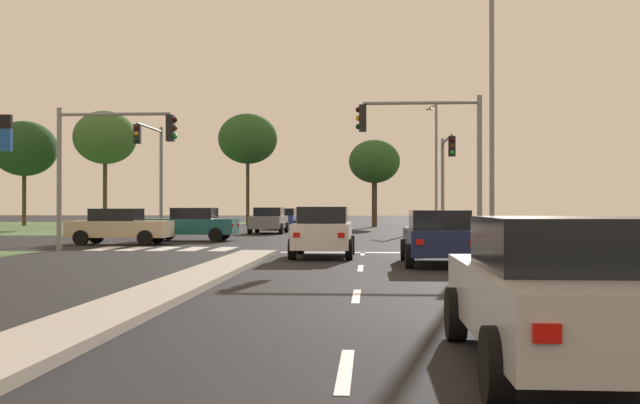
{
  "coord_description": "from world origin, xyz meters",
  "views": [
    {
      "loc": [
        3.74,
        -2.85,
        1.62
      ],
      "look_at": [
        1.79,
        26.05,
        1.8
      ],
      "focal_mm": 41.43,
      "sensor_mm": 36.0,
      "label": 1
    }
  ],
  "objects_px": {
    "car_navy_near": "(438,237)",
    "treeline_third": "(248,139)",
    "treeline_second": "(105,138)",
    "car_grey_fourth": "(269,220)",
    "car_beige_fifth": "(119,226)",
    "car_silver_sixth": "(562,291)",
    "traffic_signal_far_right": "(446,167)",
    "traffic_signal_near_right": "(434,145)",
    "car_teal_third": "(192,224)",
    "car_white_second": "(323,231)",
    "traffic_signal_near_left": "(104,152)",
    "street_lamp_third": "(436,159)",
    "treeline_fourth": "(374,162)",
    "traffic_signal_far_left": "(153,160)",
    "car_blue_seventh": "(284,218)",
    "treeline_near": "(24,149)",
    "street_lamp_second": "(488,104)"
  },
  "relations": [
    {
      "from": "car_white_second",
      "to": "treeline_second",
      "type": "bearing_deg",
      "value": 119.78
    },
    {
      "from": "car_silver_sixth",
      "to": "treeline_fourth",
      "type": "xyz_separation_m",
      "value": [
        -1.55,
        50.98,
        4.39
      ]
    },
    {
      "from": "treeline_second",
      "to": "treeline_fourth",
      "type": "xyz_separation_m",
      "value": [
        21.85,
        -0.07,
        -2.05
      ]
    },
    {
      "from": "traffic_signal_far_left",
      "to": "treeline_fourth",
      "type": "bearing_deg",
      "value": 60.4
    },
    {
      "from": "traffic_signal_far_right",
      "to": "car_silver_sixth",
      "type": "bearing_deg",
      "value": -93.69
    },
    {
      "from": "car_teal_third",
      "to": "car_grey_fourth",
      "type": "relative_size",
      "value": 0.96
    },
    {
      "from": "car_teal_third",
      "to": "treeline_fourth",
      "type": "height_order",
      "value": "treeline_fourth"
    },
    {
      "from": "traffic_signal_far_right",
      "to": "treeline_fourth",
      "type": "distance_m",
      "value": 21.2
    },
    {
      "from": "traffic_signal_far_right",
      "to": "car_teal_third",
      "type": "bearing_deg",
      "value": -164.96
    },
    {
      "from": "car_grey_fourth",
      "to": "car_beige_fifth",
      "type": "relative_size",
      "value": 1.04
    },
    {
      "from": "car_teal_third",
      "to": "treeline_near",
      "type": "bearing_deg",
      "value": 38.77
    },
    {
      "from": "treeline_third",
      "to": "car_white_second",
      "type": "bearing_deg",
      "value": -77.05
    },
    {
      "from": "traffic_signal_near_left",
      "to": "treeline_third",
      "type": "bearing_deg",
      "value": 91.18
    },
    {
      "from": "car_grey_fourth",
      "to": "treeline_second",
      "type": "height_order",
      "value": "treeline_second"
    },
    {
      "from": "traffic_signal_near_left",
      "to": "treeline_near",
      "type": "bearing_deg",
      "value": 119.73
    },
    {
      "from": "car_navy_near",
      "to": "car_grey_fourth",
      "type": "relative_size",
      "value": 1.02
    },
    {
      "from": "street_lamp_third",
      "to": "car_beige_fifth",
      "type": "bearing_deg",
      "value": -121.31
    },
    {
      "from": "traffic_signal_far_left",
      "to": "traffic_signal_near_left",
      "type": "bearing_deg",
      "value": -81.87
    },
    {
      "from": "traffic_signal_near_right",
      "to": "treeline_near",
      "type": "distance_m",
      "value": 45.93
    },
    {
      "from": "car_teal_third",
      "to": "car_beige_fifth",
      "type": "xyz_separation_m",
      "value": [
        -2.23,
        -3.71,
        -0.01
      ]
    },
    {
      "from": "car_navy_near",
      "to": "treeline_third",
      "type": "distance_m",
      "value": 44.01
    },
    {
      "from": "car_white_second",
      "to": "traffic_signal_far_left",
      "type": "bearing_deg",
      "value": 124.64
    },
    {
      "from": "car_grey_fourth",
      "to": "traffic_signal_far_right",
      "type": "distance_m",
      "value": 12.25
    },
    {
      "from": "traffic_signal_far_left",
      "to": "treeline_near",
      "type": "height_order",
      "value": "treeline_near"
    },
    {
      "from": "traffic_signal_near_right",
      "to": "traffic_signal_near_left",
      "type": "height_order",
      "value": "traffic_signal_near_right"
    },
    {
      "from": "treeline_fourth",
      "to": "car_navy_near",
      "type": "bearing_deg",
      "value": -87.64
    },
    {
      "from": "car_grey_fourth",
      "to": "traffic_signal_far_right",
      "type": "xyz_separation_m",
      "value": [
        9.95,
        -6.57,
        2.83
      ]
    },
    {
      "from": "treeline_second",
      "to": "treeline_fourth",
      "type": "distance_m",
      "value": 21.95
    },
    {
      "from": "car_silver_sixth",
      "to": "traffic_signal_far_right",
      "type": "bearing_deg",
      "value": 86.31
    },
    {
      "from": "car_white_second",
      "to": "traffic_signal_far_left",
      "type": "height_order",
      "value": "traffic_signal_far_left"
    },
    {
      "from": "street_lamp_second",
      "to": "treeline_fourth",
      "type": "distance_m",
      "value": 28.29
    },
    {
      "from": "traffic_signal_near_left",
      "to": "street_lamp_third",
      "type": "xyz_separation_m",
      "value": [
        14.66,
        30.05,
        1.61
      ]
    },
    {
      "from": "treeline_fourth",
      "to": "traffic_signal_near_right",
      "type": "bearing_deg",
      "value": -86.65
    },
    {
      "from": "car_blue_seventh",
      "to": "traffic_signal_near_right",
      "type": "relative_size",
      "value": 0.79
    },
    {
      "from": "street_lamp_third",
      "to": "car_blue_seventh",
      "type": "bearing_deg",
      "value": -163.92
    },
    {
      "from": "car_blue_seventh",
      "to": "street_lamp_third",
      "type": "bearing_deg",
      "value": -163.92
    },
    {
      "from": "traffic_signal_near_right",
      "to": "car_grey_fourth",
      "type": "bearing_deg",
      "value": 114.89
    },
    {
      "from": "street_lamp_third",
      "to": "treeline_second",
      "type": "xyz_separation_m",
      "value": [
        -26.47,
        2.28,
        1.99
      ]
    },
    {
      "from": "car_silver_sixth",
      "to": "street_lamp_third",
      "type": "bearing_deg",
      "value": 86.4
    },
    {
      "from": "treeline_third",
      "to": "car_beige_fifth",
      "type": "bearing_deg",
      "value": -90.34
    },
    {
      "from": "car_navy_near",
      "to": "treeline_third",
      "type": "bearing_deg",
      "value": 106.49
    },
    {
      "from": "car_navy_near",
      "to": "traffic_signal_near_right",
      "type": "relative_size",
      "value": 0.81
    },
    {
      "from": "car_grey_fourth",
      "to": "treeline_second",
      "type": "relative_size",
      "value": 0.47
    },
    {
      "from": "traffic_signal_near_right",
      "to": "treeline_second",
      "type": "height_order",
      "value": "treeline_second"
    },
    {
      "from": "car_navy_near",
      "to": "treeline_second",
      "type": "bearing_deg",
      "value": 121.78
    },
    {
      "from": "street_lamp_third",
      "to": "treeline_third",
      "type": "xyz_separation_m",
      "value": [
        -15.41,
        6.22,
        2.19
      ]
    },
    {
      "from": "car_teal_third",
      "to": "car_grey_fourth",
      "type": "distance_m",
      "value": 10.13
    },
    {
      "from": "car_navy_near",
      "to": "car_white_second",
      "type": "height_order",
      "value": "car_white_second"
    },
    {
      "from": "car_white_second",
      "to": "car_teal_third",
      "type": "height_order",
      "value": "car_white_second"
    },
    {
      "from": "car_silver_sixth",
      "to": "treeline_second",
      "type": "bearing_deg",
      "value": 114.63
    }
  ]
}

